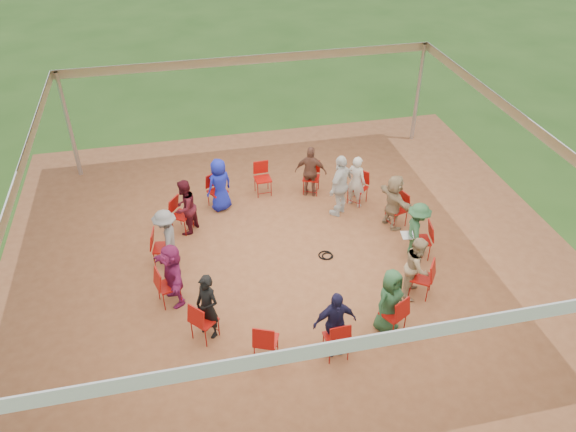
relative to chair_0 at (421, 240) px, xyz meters
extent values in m
plane|color=#284F18|center=(-2.84, 0.50, -0.45)|extent=(80.00, 80.00, 0.00)
plane|color=brown|center=(-2.84, 0.50, -0.44)|extent=(13.00, 13.00, 0.00)
cylinder|color=#B2B2B7|center=(-7.84, 5.50, 1.05)|extent=(0.12, 0.12, 3.00)
cylinder|color=#B2B2B7|center=(2.16, 5.50, 1.05)|extent=(0.12, 0.12, 3.00)
plane|color=silver|center=(-2.84, 0.50, 2.55)|extent=(10.30, 10.30, 0.00)
cube|color=white|center=(-2.84, -4.65, 2.43)|extent=(10.30, 0.03, 0.24)
cube|color=white|center=(-2.84, 5.65, 2.43)|extent=(10.30, 0.03, 0.24)
cube|color=white|center=(-7.99, 0.50, 2.43)|extent=(0.03, 10.30, 0.24)
cube|color=white|center=(2.31, 0.50, 2.43)|extent=(0.03, 10.30, 0.24)
imported|color=#275330|center=(-0.12, 0.02, 0.26)|extent=(0.60, 0.98, 1.41)
imported|color=#9D8562|center=(-0.18, 1.25, 0.26)|extent=(0.83, 1.40, 1.41)
imported|color=#BAB4A7|center=(-0.77, 2.33, 0.26)|extent=(0.60, 0.61, 1.41)
imported|color=brown|center=(-1.77, 3.05, 0.26)|extent=(0.93, 0.71, 1.41)
imported|color=#151FA5|center=(-4.17, 2.93, 0.26)|extent=(0.79, 0.67, 1.41)
imported|color=#460F1A|center=(-5.09, 2.11, 0.26)|extent=(0.72, 0.79, 1.41)
imported|color=slate|center=(-5.57, 0.97, 0.26)|extent=(0.60, 0.98, 1.41)
imported|color=#831D52|center=(-5.51, -0.26, 0.26)|extent=(0.83, 1.40, 1.41)
imported|color=black|center=(-4.92, -1.34, 0.26)|extent=(0.60, 0.61, 1.41)
imported|color=#1D1B3F|center=(-2.70, -2.27, 0.26)|extent=(0.85, 0.47, 1.41)
imported|color=#275330|center=(-1.52, -1.93, 0.26)|extent=(0.79, 0.67, 1.41)
imported|color=#9D8562|center=(-0.59, -1.11, 0.26)|extent=(0.72, 0.79, 1.41)
imported|color=silver|center=(-1.27, 2.06, 0.38)|extent=(1.04, 1.02, 1.65)
torus|color=black|center=(-2.08, 0.47, -0.43)|extent=(0.38, 0.38, 0.03)
torus|color=black|center=(-2.04, 0.43, -0.43)|extent=(0.30, 0.30, 0.03)
cube|color=#B7B7BC|center=(-0.33, 0.06, 0.16)|extent=(0.27, 0.35, 0.01)
cube|color=#B7B7BC|center=(-0.23, 0.04, 0.27)|extent=(0.12, 0.33, 0.21)
cube|color=#CCE0FF|center=(-0.23, 0.04, 0.27)|extent=(0.10, 0.28, 0.17)
camera|label=1|loc=(-5.11, -9.11, 7.73)|focal=35.00mm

